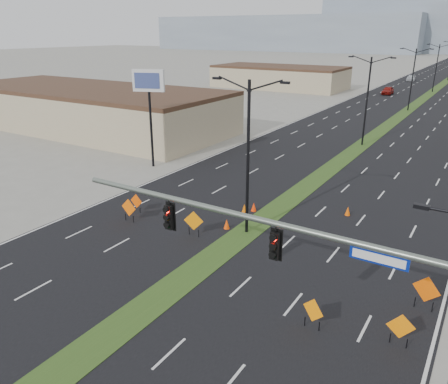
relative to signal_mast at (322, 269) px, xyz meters
The scene contains 25 objects.
ground 10.01m from the signal_mast, 166.85° to the right, with size 600.00×600.00×0.00m, color gray.
road_surface 98.49m from the signal_mast, 94.99° to the left, with size 25.00×400.00×0.02m, color black.
median_strip 98.49m from the signal_mast, 94.99° to the left, with size 2.00×400.00×0.04m, color #2E4B1A.
building_sw_near 51.83m from the signal_mast, 147.26° to the left, with size 40.00×16.00×5.00m, color tan.
building_sw_far 92.41m from the signal_mast, 116.04° to the left, with size 30.00×14.00×4.50m, color tan.
mesa_west 306.35m from the signal_mast, 114.82° to the left, with size 180.00×50.00×22.00m, color gray.
mesa_backdrop 320.53m from the signal_mast, 96.91° to the left, with size 140.00×50.00×32.00m, color gray.
signal_mast is the anchor object (origin of this frame).
streetlight_0 13.18m from the signal_mast, 130.54° to the left, with size 5.15×0.24×10.02m.
streetlight_1 38.96m from the signal_mast, 102.69° to the left, with size 5.15×0.24×10.02m.
streetlight_2 66.56m from the signal_mast, 97.39° to the left, with size 5.15×0.24×10.02m.
streetlight_3 94.39m from the signal_mast, 95.20° to the left, with size 5.15×0.24×10.02m.
car_left 86.42m from the signal_mast, 100.74° to the left, with size 1.91×4.75×1.62m, color maroon.
car_far 116.75m from the signal_mast, 98.33° to the left, with size 2.05×5.04×1.46m, color silver.
construction_sign_0 19.61m from the signal_mast, 153.19° to the left, with size 1.08×0.05×1.44m.
construction_sign_1 18.31m from the signal_mast, 156.52° to the left, with size 1.29×0.05×1.71m.
construction_sign_2 14.09m from the signal_mast, 145.65° to the left, with size 1.27×0.44×1.76m.
construction_sign_3 4.88m from the signal_mast, 112.04° to the left, with size 1.10×0.48×1.57m.
construction_sign_4 5.84m from the signal_mast, 55.81° to the left, with size 1.15×0.36×1.58m.
construction_sign_5 8.41m from the signal_mast, 67.05° to the left, with size 1.32×0.45×1.82m.
cone_0 14.65m from the signal_mast, 135.62° to the left, with size 0.41×0.41×0.69m, color #FF4705.
cone_1 17.28m from the signal_mast, 126.26° to the left, with size 0.41×0.41×0.69m, color #FE3405.
cone_2 17.39m from the signal_mast, 102.59° to the left, with size 0.41×0.41×0.69m, color #E35204.
cone_3 17.17m from the signal_mast, 128.76° to the left, with size 0.39×0.39×0.65m, color #DD5F04.
pole_sign_west 30.28m from the signal_mast, 142.43° to the left, with size 2.98×1.42×9.36m.
Camera 1 is at (12.76, -11.32, 12.72)m, focal length 35.00 mm.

